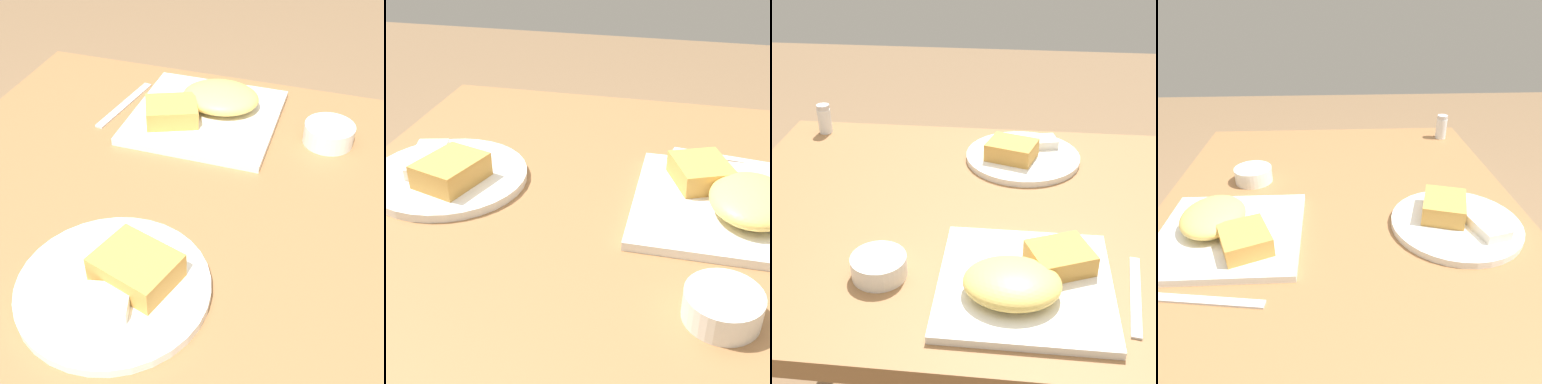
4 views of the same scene
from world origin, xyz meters
TOP-DOWN VIEW (x-y plane):
  - dining_table at (0.00, 0.00)m, footprint 1.05×0.81m
  - plate_square_near at (0.09, -0.23)m, footprint 0.28×0.28m
  - plate_oval_far at (0.08, 0.23)m, footprint 0.26×0.26m
  - sauce_ramekin at (-0.15, -0.21)m, footprint 0.09×0.09m
  - butter_knife at (0.27, -0.22)m, footprint 0.04×0.19m

SIDE VIEW (x-z plane):
  - dining_table at x=0.00m, z-range 0.30..1.07m
  - butter_knife at x=0.27m, z-range 0.78..0.78m
  - plate_oval_far at x=0.08m, z-range 0.77..0.82m
  - sauce_ramekin at x=-0.15m, z-range 0.78..0.82m
  - plate_square_near at x=0.09m, z-range 0.77..0.83m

